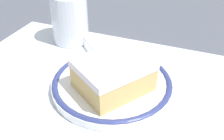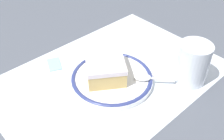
% 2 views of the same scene
% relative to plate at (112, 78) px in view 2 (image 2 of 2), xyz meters
% --- Properties ---
extents(ground_plane, '(2.40, 2.40, 0.00)m').
position_rel_plate_xyz_m(ground_plane, '(0.01, 0.02, -0.01)').
color(ground_plane, '#4C515B').
extents(placemat, '(0.52, 0.36, 0.00)m').
position_rel_plate_xyz_m(placemat, '(0.01, 0.02, -0.01)').
color(placemat, silver).
rests_on(placemat, ground_plane).
extents(plate, '(0.19, 0.19, 0.02)m').
position_rel_plate_xyz_m(plate, '(0.00, 0.00, 0.00)').
color(plate, white).
rests_on(plate, placemat).
extents(cake_slice, '(0.12, 0.13, 0.05)m').
position_rel_plate_xyz_m(cake_slice, '(-0.01, 0.01, 0.03)').
color(cake_slice, '#DBB76B').
rests_on(cake_slice, plate).
extents(spoon, '(0.11, 0.11, 0.01)m').
position_rel_plate_xyz_m(spoon, '(0.06, -0.06, 0.01)').
color(spoon, silver).
rests_on(spoon, plate).
extents(cup, '(0.07, 0.07, 0.09)m').
position_rel_plate_xyz_m(cup, '(0.13, -0.12, 0.03)').
color(cup, silver).
rests_on(cup, placemat).
extents(sugar_packet, '(0.05, 0.06, 0.01)m').
position_rel_plate_xyz_m(sugar_packet, '(-0.06, 0.14, -0.00)').
color(sugar_packet, '#8CB2E0').
rests_on(sugar_packet, placemat).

